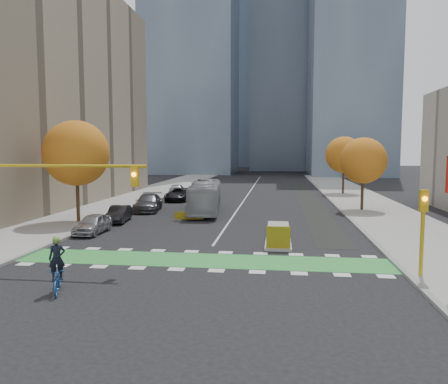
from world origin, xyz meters
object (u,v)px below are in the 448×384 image
(cyclist, at_px, (58,274))
(parked_car_d, at_px, (179,194))
(tree_east_near, at_px, (363,161))
(parked_car_e, at_px, (176,190))
(tree_west, at_px, (76,153))
(parked_car_a, at_px, (93,224))
(hazard_board, at_px, (278,237))
(tree_east_far, at_px, (344,155))
(traffic_signal_east, at_px, (423,220))
(bus, at_px, (205,197))
(traffic_signal_west, at_px, (40,187))
(parked_car_b, at_px, (119,214))
(parked_car_c, at_px, (148,203))

(cyclist, xyz_separation_m, parked_car_d, (-2.44, 32.77, -0.03))
(tree_east_near, height_order, parked_car_e, tree_east_near)
(tree_east_near, bearing_deg, parked_car_d, 161.97)
(tree_west, xyz_separation_m, cyclist, (6.93, -16.42, -4.84))
(cyclist, height_order, parked_car_e, cyclist)
(parked_car_a, bearing_deg, hazard_board, -16.35)
(parked_car_a, distance_m, parked_car_e, 25.39)
(tree_east_far, relative_size, cyclist, 3.28)
(parked_car_d, bearing_deg, traffic_signal_east, -57.43)
(tree_east_far, relative_size, bus, 0.72)
(cyclist, bearing_deg, tree_east_far, 45.24)
(parked_car_e, bearing_deg, tree_east_near, -35.84)
(hazard_board, relative_size, traffic_signal_west, 0.16)
(parked_car_a, height_order, parked_car_e, parked_car_e)
(hazard_board, distance_m, parked_car_b, 15.64)
(traffic_signal_west, bearing_deg, traffic_signal_east, 0.01)
(traffic_signal_east, relative_size, parked_car_a, 1.00)
(parked_car_b, height_order, parked_car_c, parked_car_c)
(cyclist, bearing_deg, traffic_signal_east, -8.16)
(tree_east_near, xyz_separation_m, parked_car_d, (-19.51, 6.35, -4.12))
(tree_west, xyz_separation_m, traffic_signal_west, (4.07, -12.51, -1.58))
(tree_east_near, xyz_separation_m, bus, (-14.83, -2.81, -3.37))
(parked_car_e, bearing_deg, tree_west, -105.45)
(tree_east_far, xyz_separation_m, parked_car_e, (-21.50, -4.65, -4.47))
(tree_west, relative_size, parked_car_e, 1.82)
(hazard_board, relative_size, bus, 0.13)
(hazard_board, relative_size, parked_car_b, 0.35)
(traffic_signal_east, xyz_separation_m, parked_car_e, (-19.50, 33.86, -1.96))
(tree_west, distance_m, bus, 12.36)
(parked_car_c, height_order, parked_car_e, parked_car_c)
(traffic_signal_west, bearing_deg, parked_car_b, 94.36)
(tree_west, height_order, parked_car_d, tree_west)
(tree_east_far, bearing_deg, parked_car_e, -167.80)
(traffic_signal_east, bearing_deg, parked_car_b, 145.31)
(hazard_board, height_order, parked_car_c, parked_car_c)
(parked_car_d, distance_m, parked_car_e, 5.22)
(cyclist, bearing_deg, tree_east_near, 34.88)
(bus, bearing_deg, parked_car_c, 170.51)
(parked_car_a, bearing_deg, tree_east_near, 33.54)
(tree_east_near, relative_size, parked_car_a, 1.73)
(tree_east_near, relative_size, parked_car_e, 1.56)
(parked_car_a, xyz_separation_m, parked_car_c, (0.50, 11.61, 0.11))
(cyclist, bearing_deg, bus, 62.33)
(tree_east_near, xyz_separation_m, cyclist, (-17.07, -26.42, -4.09))
(traffic_signal_west, relative_size, parked_car_c, 1.53)
(tree_east_far, xyz_separation_m, parked_car_d, (-20.01, -9.65, -4.49))
(traffic_signal_west, bearing_deg, bus, 75.50)
(tree_east_near, distance_m, parked_car_d, 20.93)
(hazard_board, bearing_deg, parked_car_c, 129.13)
(tree_east_near, height_order, traffic_signal_west, tree_east_near)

